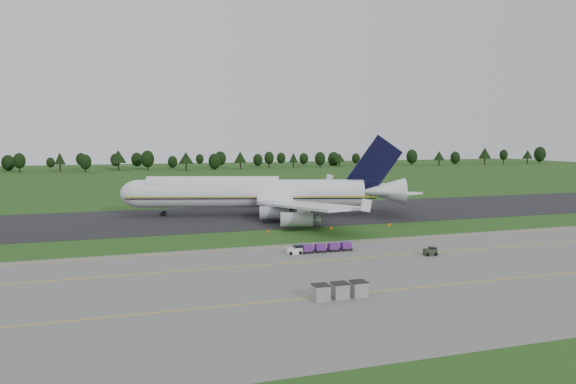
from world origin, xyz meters
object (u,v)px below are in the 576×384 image
object	(u,v)px
utility_cart	(430,252)
edge_markers	(331,228)
uld_row	(340,290)
aircraft	(257,193)
baggage_train	(319,248)

from	to	relation	value
utility_cart	edge_markers	xyz separation A→B (m)	(-5.20, 28.28, -0.32)
uld_row	utility_cart	bearing A→B (deg)	36.74
aircraft	baggage_train	xyz separation A→B (m)	(-1.79, -44.96, -4.74)
aircraft	uld_row	xyz separation A→B (m)	(-9.01, -70.08, -4.54)
aircraft	utility_cart	world-z (taller)	aircraft
baggage_train	uld_row	world-z (taller)	uld_row
baggage_train	uld_row	bearing A→B (deg)	-106.04
baggage_train	edge_markers	size ratio (longest dim) A/B	0.41
baggage_train	aircraft	bearing A→B (deg)	87.72
baggage_train	uld_row	distance (m)	26.13
aircraft	edge_markers	distance (m)	26.62
utility_cart	uld_row	bearing A→B (deg)	-143.26
uld_row	edge_markers	bearing A→B (deg)	68.49
baggage_train	edge_markers	bearing A→B (deg)	62.29
edge_markers	aircraft	bearing A→B (deg)	110.05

